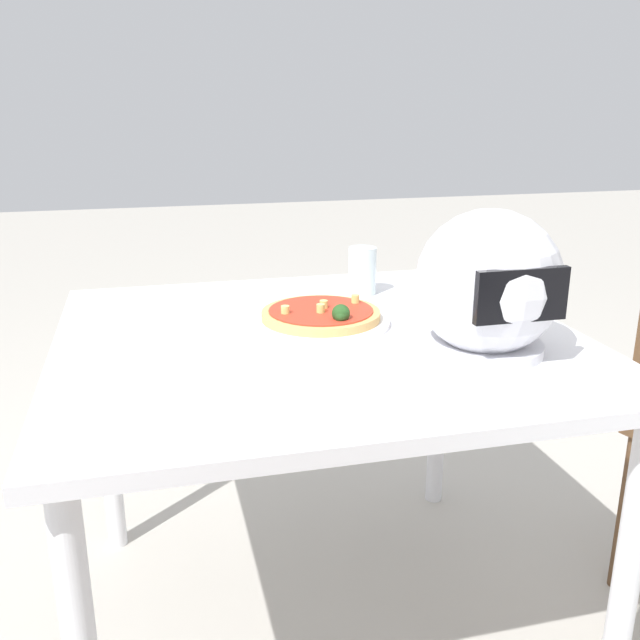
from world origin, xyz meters
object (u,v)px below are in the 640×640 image
at_px(dining_table, 319,370).
at_px(pizza, 322,314).
at_px(motorcycle_helmet, 488,285).
at_px(drinking_glass, 362,271).

xyz_separation_m(dining_table, pizza, (-0.02, -0.06, 0.10)).
relative_size(dining_table, pizza, 4.14).
distance_m(dining_table, motorcycle_helmet, 0.40).
distance_m(dining_table, pizza, 0.12).
relative_size(pizza, drinking_glass, 2.18).
height_order(dining_table, motorcycle_helmet, motorcycle_helmet).
bearing_deg(pizza, drinking_glass, -125.98).
relative_size(dining_table, motorcycle_helmet, 3.86).
xyz_separation_m(dining_table, drinking_glass, (-0.18, -0.28, 0.14)).
height_order(dining_table, drinking_glass, drinking_glass).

